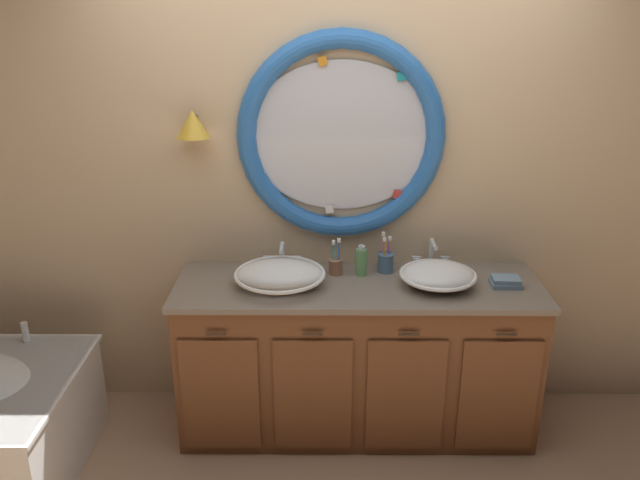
{
  "coord_description": "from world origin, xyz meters",
  "views": [
    {
      "loc": [
        -0.08,
        -2.76,
        2.26
      ],
      "look_at": [
        -0.1,
        0.25,
        1.12
      ],
      "focal_mm": 35.86,
      "sensor_mm": 36.0,
      "label": 1
    }
  ],
  "objects_px": {
    "toothbrush_holder_left": "(336,265)",
    "folded_hand_towel": "(506,282)",
    "soap_dispenser": "(361,261)",
    "sink_basin_right": "(438,275)",
    "sink_basin_left": "(280,274)",
    "toothbrush_holder_right": "(386,261)"
  },
  "relations": [
    {
      "from": "sink_basin_left",
      "to": "sink_basin_right",
      "type": "height_order",
      "value": "sink_basin_left"
    },
    {
      "from": "toothbrush_holder_left",
      "to": "toothbrush_holder_right",
      "type": "distance_m",
      "value": 0.27
    },
    {
      "from": "sink_basin_right",
      "to": "toothbrush_holder_left",
      "type": "height_order",
      "value": "toothbrush_holder_left"
    },
    {
      "from": "folded_hand_towel",
      "to": "toothbrush_holder_left",
      "type": "bearing_deg",
      "value": 170.35
    },
    {
      "from": "toothbrush_holder_left",
      "to": "folded_hand_towel",
      "type": "height_order",
      "value": "toothbrush_holder_left"
    },
    {
      "from": "sink_basin_right",
      "to": "soap_dispenser",
      "type": "height_order",
      "value": "soap_dispenser"
    },
    {
      "from": "toothbrush_holder_right",
      "to": "folded_hand_towel",
      "type": "height_order",
      "value": "toothbrush_holder_right"
    },
    {
      "from": "toothbrush_holder_left",
      "to": "soap_dispenser",
      "type": "relative_size",
      "value": 1.16
    },
    {
      "from": "toothbrush_holder_right",
      "to": "sink_basin_right",
      "type": "bearing_deg",
      "value": -36.83
    },
    {
      "from": "sink_basin_left",
      "to": "toothbrush_holder_right",
      "type": "xyz_separation_m",
      "value": [
        0.56,
        0.19,
        -0.0
      ]
    },
    {
      "from": "toothbrush_holder_right",
      "to": "sink_basin_left",
      "type": "bearing_deg",
      "value": -161.44
    },
    {
      "from": "sink_basin_left",
      "to": "toothbrush_holder_left",
      "type": "distance_m",
      "value": 0.33
    },
    {
      "from": "soap_dispenser",
      "to": "sink_basin_right",
      "type": "bearing_deg",
      "value": -20.44
    },
    {
      "from": "toothbrush_holder_right",
      "to": "soap_dispenser",
      "type": "xyz_separation_m",
      "value": [
        -0.13,
        -0.04,
        0.02
      ]
    },
    {
      "from": "toothbrush_holder_right",
      "to": "folded_hand_towel",
      "type": "xyz_separation_m",
      "value": [
        0.61,
        -0.18,
        -0.04
      ]
    },
    {
      "from": "soap_dispenser",
      "to": "folded_hand_towel",
      "type": "bearing_deg",
      "value": -10.5
    },
    {
      "from": "sink_basin_left",
      "to": "sink_basin_right",
      "type": "xyz_separation_m",
      "value": [
        0.81,
        0.0,
        -0.0
      ]
    },
    {
      "from": "sink_basin_right",
      "to": "soap_dispenser",
      "type": "xyz_separation_m",
      "value": [
        -0.39,
        0.14,
        0.02
      ]
    },
    {
      "from": "sink_basin_left",
      "to": "soap_dispenser",
      "type": "xyz_separation_m",
      "value": [
        0.43,
        0.14,
        0.01
      ]
    },
    {
      "from": "toothbrush_holder_right",
      "to": "soap_dispenser",
      "type": "relative_size",
      "value": 1.25
    },
    {
      "from": "sink_basin_left",
      "to": "soap_dispenser",
      "type": "distance_m",
      "value": 0.45
    },
    {
      "from": "toothbrush_holder_left",
      "to": "toothbrush_holder_right",
      "type": "bearing_deg",
      "value": 6.83
    }
  ]
}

